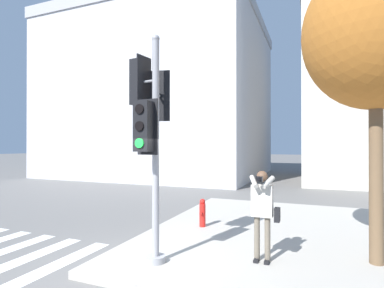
% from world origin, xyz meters
% --- Properties ---
extents(ground_plane, '(160.00, 160.00, 0.00)m').
position_xyz_m(ground_plane, '(0.00, 0.00, 0.00)').
color(ground_plane, slate).
extents(sidewalk_corner, '(8.00, 8.00, 0.15)m').
position_xyz_m(sidewalk_corner, '(3.50, 3.50, 0.07)').
color(sidewalk_corner, '#ADA89E').
rests_on(sidewalk_corner, ground_plane).
extents(traffic_signal_pole, '(0.78, 1.14, 4.36)m').
position_xyz_m(traffic_signal_pole, '(0.61, 0.46, 2.89)').
color(traffic_signal_pole, '#939399').
rests_on(traffic_signal_pole, sidewalk_corner).
extents(person_photographer, '(0.58, 0.54, 1.74)m').
position_xyz_m(person_photographer, '(2.63, 1.26, 1.19)').
color(person_photographer, black).
rests_on(person_photographer, sidewalk_corner).
extents(street_tree, '(2.66, 2.66, 5.84)m').
position_xyz_m(street_tree, '(4.63, 1.94, 4.50)').
color(street_tree, brown).
rests_on(street_tree, sidewalk_corner).
extents(fire_hydrant, '(0.17, 0.23, 0.76)m').
position_xyz_m(fire_hydrant, '(0.70, 3.13, 0.53)').
color(fire_hydrant, red).
rests_on(fire_hydrant, sidewalk_corner).
extents(building_left, '(15.78, 14.13, 12.50)m').
position_xyz_m(building_left, '(-8.06, 18.01, 6.26)').
color(building_left, '#BCBCC1').
rests_on(building_left, ground_plane).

